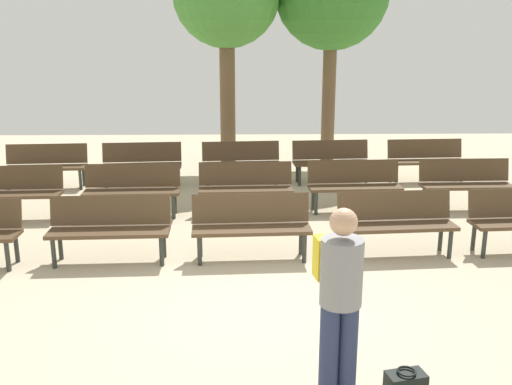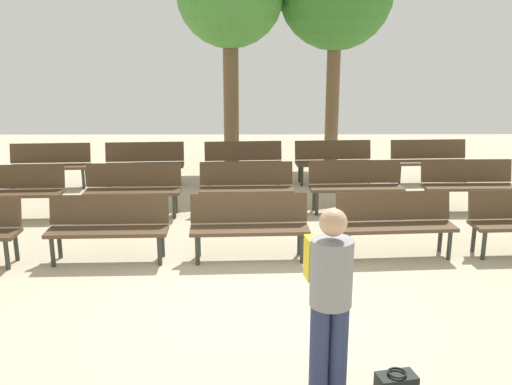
% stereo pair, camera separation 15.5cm
% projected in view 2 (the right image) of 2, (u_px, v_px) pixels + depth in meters
% --- Properties ---
extents(ground_plane, '(24.47, 24.47, 0.00)m').
position_uv_depth(ground_plane, '(257.00, 308.00, 6.40)').
color(ground_plane, '#BCAD8E').
extents(bench_r0_c1, '(1.62, 0.54, 0.87)m').
position_uv_depth(bench_r0_c1, '(108.00, 224.00, 7.69)').
color(bench_r0_c1, '#4C3823').
rests_on(bench_r0_c1, ground_plane).
extents(bench_r0_c2, '(1.62, 0.55, 0.87)m').
position_uv_depth(bench_r0_c2, '(249.00, 222.00, 7.77)').
color(bench_r0_c2, '#4C3823').
rests_on(bench_r0_c2, ground_plane).
extents(bench_r0_c3, '(1.63, 0.60, 0.87)m').
position_uv_depth(bench_r0_c3, '(395.00, 220.00, 7.87)').
color(bench_r0_c3, '#4C3823').
rests_on(bench_r0_c3, ground_plane).
extents(bench_r1_c0, '(1.62, 0.56, 0.87)m').
position_uv_depth(bench_r1_c0, '(15.00, 188.00, 9.57)').
color(bench_r1_c0, '#4C3823').
rests_on(bench_r1_c0, ground_plane).
extents(bench_r1_c1, '(1.62, 0.54, 0.87)m').
position_uv_depth(bench_r1_c1, '(133.00, 186.00, 9.70)').
color(bench_r1_c1, '#4C3823').
rests_on(bench_r1_c1, ground_plane).
extents(bench_r1_c2, '(1.62, 0.54, 0.87)m').
position_uv_depth(bench_r1_c2, '(246.00, 185.00, 9.81)').
color(bench_r1_c2, '#4C3823').
rests_on(bench_r1_c2, ground_plane).
extents(bench_r1_c3, '(1.62, 0.55, 0.87)m').
position_uv_depth(bench_r1_c3, '(355.00, 183.00, 9.93)').
color(bench_r1_c3, '#4C3823').
rests_on(bench_r1_c3, ground_plane).
extents(bench_r1_c4, '(1.61, 0.52, 0.87)m').
position_uv_depth(bench_r1_c4, '(468.00, 182.00, 10.00)').
color(bench_r1_c4, '#4C3823').
rests_on(bench_r1_c4, ground_plane).
extents(bench_r2_c0, '(1.63, 0.59, 0.87)m').
position_uv_depth(bench_r2_c0, '(50.00, 162.00, 11.59)').
color(bench_r2_c0, '#4C3823').
rests_on(bench_r2_c0, ground_plane).
extents(bench_r2_c1, '(1.63, 0.59, 0.87)m').
position_uv_depth(bench_r2_c1, '(145.00, 161.00, 11.72)').
color(bench_r2_c1, '#4C3823').
rests_on(bench_r2_c1, ground_plane).
extents(bench_r2_c2, '(1.63, 0.59, 0.87)m').
position_uv_depth(bench_r2_c2, '(244.00, 160.00, 11.81)').
color(bench_r2_c2, '#4C3823').
rests_on(bench_r2_c2, ground_plane).
extents(bench_r2_c3, '(1.63, 0.59, 0.87)m').
position_uv_depth(bench_r2_c3, '(334.00, 159.00, 11.92)').
color(bench_r2_c3, '#4C3823').
rests_on(bench_r2_c3, ground_plane).
extents(bench_r2_c4, '(1.63, 0.57, 0.87)m').
position_uv_depth(bench_r2_c4, '(430.00, 158.00, 12.01)').
color(bench_r2_c4, '#4C3823').
rests_on(bench_r2_c4, ground_plane).
extents(visitor_with_backpack, '(0.39, 0.56, 1.65)m').
position_uv_depth(visitor_with_backpack, '(329.00, 293.00, 4.59)').
color(visitor_with_backpack, navy).
rests_on(visitor_with_backpack, ground_plane).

